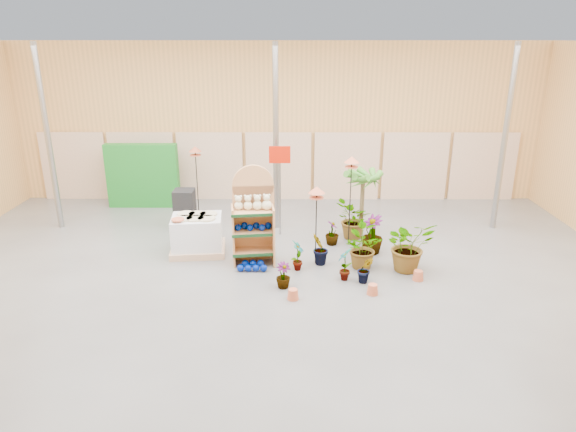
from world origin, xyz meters
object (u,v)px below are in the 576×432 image
display_shelf (253,219)px  bird_table_front (317,192)px  pallet_stack (197,235)px  potted_plant_2 (360,248)px

display_shelf → bird_table_front: 1.46m
pallet_stack → display_shelf: bearing=-24.6°
display_shelf → potted_plant_2: bearing=-15.9°
display_shelf → potted_plant_2: size_ratio=2.35×
display_shelf → pallet_stack: display_shelf is taller
display_shelf → bird_table_front: size_ratio=1.24×
potted_plant_2 → pallet_stack: bearing=167.5°
display_shelf → potted_plant_2: 2.32m
bird_table_front → potted_plant_2: (0.92, -0.23, -1.13)m
display_shelf → potted_plant_2: display_shelf is taller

